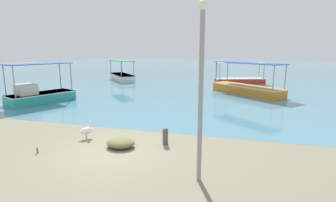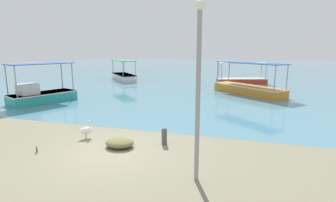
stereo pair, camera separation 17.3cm
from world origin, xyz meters
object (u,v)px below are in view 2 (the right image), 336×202
(fishing_boat_near_left, at_px, (41,94))
(glass_bottle, at_px, (37,150))
(fishing_boat_center, at_px, (248,88))
(pelican, at_px, (86,130))
(lamp_post, at_px, (198,84))
(net_pile, at_px, (120,143))
(mooring_bollard, at_px, (164,135))
(fishing_boat_far_right, at_px, (242,79))
(fishing_boat_far_left, at_px, (124,76))

(fishing_boat_near_left, height_order, glass_bottle, fishing_boat_near_left)
(fishing_boat_center, xyz_separation_m, pelican, (-7.10, -14.55, -0.18))
(fishing_boat_center, xyz_separation_m, lamp_post, (-1.59, -16.99, 2.45))
(pelican, height_order, net_pile, pelican)
(fishing_boat_center, xyz_separation_m, net_pile, (-5.14, -15.14, -0.37))
(fishing_boat_center, xyz_separation_m, mooring_bollard, (-3.46, -14.31, -0.16))
(fishing_boat_center, relative_size, glass_bottle, 23.90)
(fishing_boat_far_right, bearing_deg, net_pile, -101.08)
(pelican, xyz_separation_m, lamp_post, (5.50, -2.45, 2.63))
(fishing_boat_center, bearing_deg, pelican, -116.00)
(lamp_post, relative_size, glass_bottle, 19.62)
(pelican, distance_m, lamp_post, 6.57)
(fishing_boat_near_left, xyz_separation_m, lamp_post, (13.50, -8.56, 2.37))
(mooring_bollard, bearing_deg, fishing_boat_near_left, 153.20)
(net_pile, xyz_separation_m, glass_bottle, (-2.85, -1.47, -0.08))
(pelican, distance_m, glass_bottle, 2.26)
(fishing_boat_far_left, relative_size, lamp_post, 1.07)
(mooring_bollard, bearing_deg, pelican, -176.31)
(fishing_boat_center, distance_m, fishing_boat_far_left, 17.34)
(fishing_boat_far_right, xyz_separation_m, net_pile, (-4.43, -22.61, -0.30))
(net_pile, relative_size, glass_bottle, 4.39)
(fishing_boat_far_left, xyz_separation_m, net_pile, (10.65, -22.31, -0.35))
(fishing_boat_center, relative_size, lamp_post, 1.22)
(pelican, relative_size, mooring_bollard, 1.09)
(pelican, bearing_deg, fishing_boat_far_left, 111.81)
(mooring_bollard, relative_size, glass_bottle, 2.71)
(mooring_bollard, bearing_deg, fishing_boat_far_left, 119.84)
(pelican, xyz_separation_m, net_pile, (1.95, -0.59, -0.19))
(fishing_boat_far_right, height_order, lamp_post, lamp_post)
(fishing_boat_near_left, height_order, mooring_bollard, fishing_boat_near_left)
(lamp_post, distance_m, net_pile, 4.90)
(fishing_boat_near_left, distance_m, fishing_boat_far_left, 15.62)
(mooring_bollard, relative_size, net_pile, 0.62)
(fishing_boat_far_right, distance_m, pelican, 22.93)
(fishing_boat_near_left, height_order, lamp_post, lamp_post)
(lamp_post, bearing_deg, net_pile, 152.35)
(fishing_boat_far_right, bearing_deg, glass_bottle, -106.81)
(net_pile, bearing_deg, mooring_bollard, 26.14)
(lamp_post, bearing_deg, glass_bottle, 176.49)
(fishing_boat_center, height_order, fishing_boat_far_left, fishing_boat_center)
(pelican, bearing_deg, fishing_boat_near_left, 142.63)
(fishing_boat_near_left, relative_size, fishing_boat_center, 0.79)
(fishing_boat_far_right, height_order, fishing_boat_far_left, fishing_boat_far_left)
(fishing_boat_far_right, relative_size, glass_bottle, 21.97)
(pelican, bearing_deg, glass_bottle, -113.48)
(fishing_boat_far_right, relative_size, net_pile, 5.00)
(fishing_boat_center, bearing_deg, lamp_post, -95.36)
(mooring_bollard, height_order, net_pile, mooring_bollard)
(pelican, relative_size, net_pile, 0.68)
(fishing_boat_far_right, distance_m, net_pile, 23.04)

